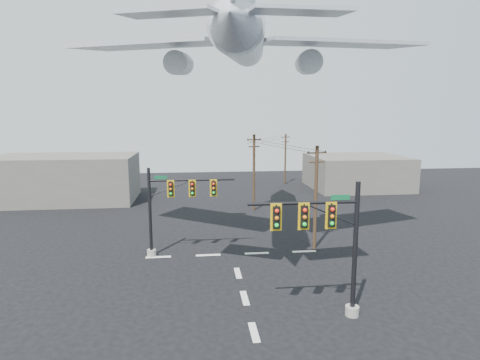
{
  "coord_description": "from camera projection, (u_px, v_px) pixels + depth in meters",
  "views": [
    {
      "loc": [
        -2.91,
        -19.27,
        11.3
      ],
      "look_at": [
        -0.18,
        5.0,
        7.31
      ],
      "focal_mm": 30.0,
      "sensor_mm": 36.0,
      "label": 1
    }
  ],
  "objects": [
    {
      "name": "power_lines",
      "position": [
        275.0,
        141.0,
        48.85
      ],
      "size": [
        9.39,
        31.97,
        0.28
      ],
      "color": "black"
    },
    {
      "name": "building_left",
      "position": [
        65.0,
        178.0,
        52.68
      ],
      "size": [
        18.0,
        10.0,
        6.0
      ],
      "primitive_type": "cube",
      "color": "#605D55",
      "rests_on": "ground"
    },
    {
      "name": "ground",
      "position": [
        254.0,
        332.0,
        21.05
      ],
      "size": [
        120.0,
        120.0,
        0.0
      ],
      "primitive_type": "plane",
      "color": "black",
      "rests_on": "ground"
    },
    {
      "name": "lane_markings",
      "position": [
        242.0,
        289.0,
        26.27
      ],
      "size": [
        14.0,
        21.2,
        0.01
      ],
      "color": "silver",
      "rests_on": "ground"
    },
    {
      "name": "utility_pole_a",
      "position": [
        316.0,
        196.0,
        33.52
      ],
      "size": [
        1.74,
        0.49,
        8.78
      ],
      "rotation": [
        0.0,
        0.0,
        0.22
      ],
      "color": "#40281B",
      "rests_on": "ground"
    },
    {
      "name": "signal_mast_near",
      "position": [
        330.0,
        244.0,
        21.89
      ],
      "size": [
        6.41,
        0.85,
        7.74
      ],
      "color": "gray",
      "rests_on": "ground"
    },
    {
      "name": "signal_mast_far",
      "position": [
        172.0,
        206.0,
        31.95
      ],
      "size": [
        7.12,
        0.79,
        7.19
      ],
      "color": "gray",
      "rests_on": "ground"
    },
    {
      "name": "building_right",
      "position": [
        356.0,
        172.0,
        62.3
      ],
      "size": [
        14.0,
        12.0,
        5.0
      ],
      "primitive_type": "cube",
      "color": "#605D55",
      "rests_on": "ground"
    },
    {
      "name": "utility_pole_b",
      "position": [
        254.0,
        171.0,
        47.13
      ],
      "size": [
        1.76,
        0.74,
        9.04
      ],
      "rotation": [
        0.0,
        0.0,
        0.35
      ],
      "color": "#40281B",
      "rests_on": "ground"
    },
    {
      "name": "airliner",
      "position": [
        243.0,
        43.0,
        31.98
      ],
      "size": [
        28.52,
        30.33,
        7.86
      ],
      "rotation": [
        0.0,
        -0.09,
        1.41
      ],
      "color": "silver"
    },
    {
      "name": "utility_pole_c",
      "position": [
        285.0,
        158.0,
        65.43
      ],
      "size": [
        1.59,
        0.78,
        8.25
      ],
      "rotation": [
        0.0,
        0.0,
        0.42
      ],
      "color": "#40281B",
      "rests_on": "ground"
    }
  ]
}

